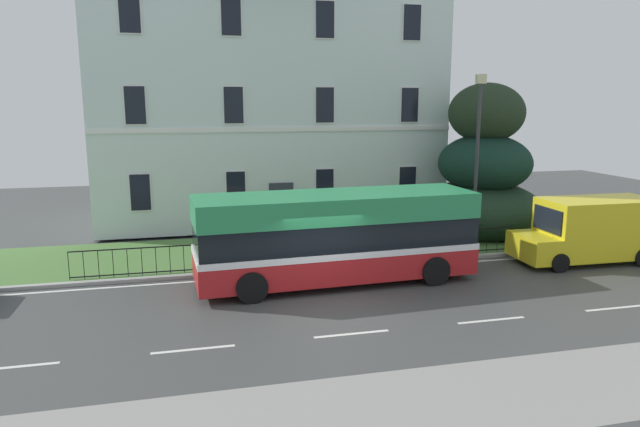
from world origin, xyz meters
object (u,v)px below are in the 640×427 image
at_px(single_decker_bus, 336,236).
at_px(white_panel_van, 592,230).
at_px(street_lamp_post, 477,150).
at_px(evergreen_tree, 482,182).
at_px(litter_bin, 380,238).
at_px(georgian_townhouse, 265,80).

distance_m(single_decker_bus, white_panel_van, 9.90).
height_order(single_decker_bus, street_lamp_post, street_lamp_post).
relative_size(evergreen_tree, litter_bin, 5.84).
bearing_deg(white_panel_van, litter_bin, -17.54).
bearing_deg(single_decker_bus, street_lamp_post, 20.73).
height_order(single_decker_bus, white_panel_van, single_decker_bus).
relative_size(georgian_townhouse, litter_bin, 13.56).
height_order(white_panel_van, street_lamp_post, street_lamp_post).
distance_m(georgian_townhouse, litter_bin, 11.49).
distance_m(evergreen_tree, single_decker_bus, 9.83).
height_order(evergreen_tree, white_panel_van, evergreen_tree).
xyz_separation_m(evergreen_tree, street_lamp_post, (-1.70, -2.53, 1.66)).
bearing_deg(evergreen_tree, georgian_townhouse, 143.35).
distance_m(white_panel_van, street_lamp_post, 5.14).
xyz_separation_m(single_decker_bus, street_lamp_post, (6.50, 2.82, 2.45)).
distance_m(single_decker_bus, litter_bin, 3.74).
bearing_deg(litter_bin, georgian_townhouse, 108.12).
distance_m(georgian_townhouse, single_decker_bus, 13.02).
xyz_separation_m(white_panel_van, litter_bin, (-7.42, 2.51, -0.49)).
relative_size(single_decker_bus, white_panel_van, 1.74).
distance_m(single_decker_bus, street_lamp_post, 7.50).
bearing_deg(evergreen_tree, litter_bin, -154.95).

